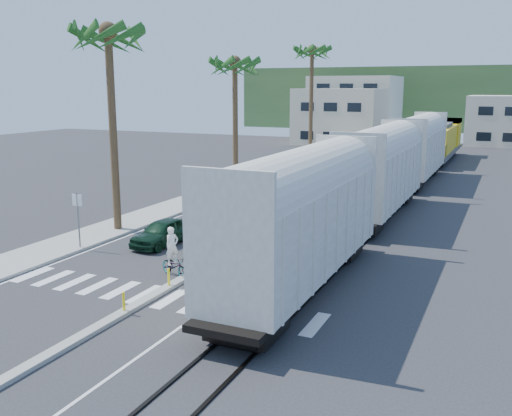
{
  "coord_description": "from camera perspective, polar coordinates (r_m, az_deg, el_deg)",
  "views": [
    {
      "loc": [
        12.52,
        -19.92,
        8.17
      ],
      "look_at": [
        0.54,
        6.55,
        2.0
      ],
      "focal_mm": 40.0,
      "sensor_mm": 36.0,
      "label": 1
    }
  ],
  "objects": [
    {
      "name": "car_third",
      "position": [
        38.88,
        -0.65,
        0.95
      ],
      "size": [
        2.47,
        5.18,
        1.45
      ],
      "primitive_type": "imported",
      "rotation": [
        0.0,
        0.0,
        -0.04
      ],
      "color": "black",
      "rests_on": "ground"
    },
    {
      "name": "median",
      "position": [
        42.58,
        6.79,
        0.96
      ],
      "size": [
        0.45,
        60.0,
        0.85
      ],
      "color": "gray",
      "rests_on": "ground"
    },
    {
      "name": "rails",
      "position": [
        49.19,
        15.22,
        2.04
      ],
      "size": [
        1.56,
        100.0,
        0.06
      ],
      "color": "black",
      "rests_on": "ground"
    },
    {
      "name": "freight_train",
      "position": [
        42.69,
        14.05,
        4.54
      ],
      "size": [
        3.0,
        60.94,
        5.85
      ],
      "color": "#B6B4A7",
      "rests_on": "ground"
    },
    {
      "name": "car_rear",
      "position": [
        44.58,
        3.14,
        2.24
      ],
      "size": [
        2.86,
        4.95,
        1.28
      ],
      "primitive_type": "imported",
      "rotation": [
        0.0,
        0.0,
        0.08
      ],
      "color": "#959799",
      "rests_on": "ground"
    },
    {
      "name": "hillside",
      "position": [
        120.6,
        18.69,
        10.33
      ],
      "size": [
        80.0,
        20.0,
        12.0
      ],
      "primitive_type": "cube",
      "color": "#385628",
      "rests_on": "ground"
    },
    {
      "name": "palm_trees",
      "position": [
        47.42,
        -1.53,
        15.17
      ],
      "size": [
        3.5,
        37.2,
        13.75
      ],
      "color": "brown",
      "rests_on": "ground"
    },
    {
      "name": "sidewalk",
      "position": [
        50.25,
        -0.72,
        2.71
      ],
      "size": [
        3.0,
        90.0,
        0.15
      ],
      "primitive_type": "cube",
      "color": "gray",
      "rests_on": "ground"
    },
    {
      "name": "buildings",
      "position": [
        93.59,
        12.82,
        9.36
      ],
      "size": [
        38.0,
        27.0,
        10.0
      ],
      "color": "beige",
      "rests_on": "ground"
    },
    {
      "name": "crosswalk",
      "position": [
        23.34,
        -10.03,
        -8.68
      ],
      "size": [
        14.0,
        2.2,
        0.01
      ],
      "primitive_type": "cube",
      "color": "silver",
      "rests_on": "ground"
    },
    {
      "name": "ground",
      "position": [
        24.91,
        -7.43,
        -7.26
      ],
      "size": [
        140.0,
        140.0,
        0.0
      ],
      "primitive_type": "plane",
      "color": "#28282B",
      "rests_on": "ground"
    },
    {
      "name": "cyclist",
      "position": [
        25.29,
        -8.19,
        -5.32
      ],
      "size": [
        2.04,
        2.34,
        2.24
      ],
      "rotation": [
        0.0,
        0.0,
        1.14
      ],
      "color": "#9EA0A5",
      "rests_on": "ground"
    },
    {
      "name": "car_second",
      "position": [
        34.24,
        -3.72,
        -0.61
      ],
      "size": [
        2.42,
        4.68,
        1.44
      ],
      "primitive_type": "imported",
      "rotation": [
        0.0,
        0.0,
        0.1
      ],
      "color": "black",
      "rests_on": "ground"
    },
    {
      "name": "car_lead",
      "position": [
        30.42,
        -9.34,
        -2.4
      ],
      "size": [
        2.2,
        4.3,
        1.39
      ],
      "primitive_type": "imported",
      "rotation": [
        0.0,
        0.0,
        -0.07
      ],
      "color": "black",
      "rests_on": "ground"
    },
    {
      "name": "street_sign",
      "position": [
        30.2,
        -17.38,
        -0.41
      ],
      "size": [
        0.6,
        0.08,
        3.0
      ],
      "color": "slate",
      "rests_on": "ground"
    },
    {
      "name": "lane_markings",
      "position": [
        47.96,
        6.17,
        2.11
      ],
      "size": [
        9.42,
        90.0,
        0.01
      ],
      "color": "silver",
      "rests_on": "ground"
    }
  ]
}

